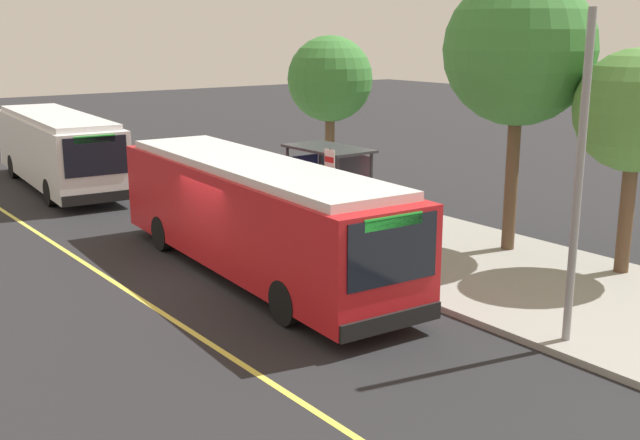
{
  "coord_description": "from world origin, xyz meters",
  "views": [
    {
      "loc": [
        16.63,
        -9.11,
        6.11
      ],
      "look_at": [
        2.55,
        1.53,
        1.77
      ],
      "focal_mm": 43.09,
      "sensor_mm": 36.0,
      "label": 1
    }
  ],
  "objects_px": {
    "transit_bus_main": "(254,213)",
    "transit_bus_second": "(58,148)",
    "waiting_bench": "(329,209)",
    "route_sign_post": "(330,184)"
  },
  "relations": [
    {
      "from": "route_sign_post",
      "to": "transit_bus_main",
      "type": "bearing_deg",
      "value": -79.75
    },
    {
      "from": "waiting_bench",
      "to": "route_sign_post",
      "type": "relative_size",
      "value": 0.57
    },
    {
      "from": "waiting_bench",
      "to": "route_sign_post",
      "type": "height_order",
      "value": "route_sign_post"
    },
    {
      "from": "transit_bus_second",
      "to": "route_sign_post",
      "type": "distance_m",
      "value": 14.16
    },
    {
      "from": "transit_bus_main",
      "to": "transit_bus_second",
      "type": "distance_m",
      "value": 14.35
    },
    {
      "from": "transit_bus_main",
      "to": "waiting_bench",
      "type": "bearing_deg",
      "value": 120.37
    },
    {
      "from": "transit_bus_main",
      "to": "transit_bus_second",
      "type": "relative_size",
      "value": 1.07
    },
    {
      "from": "transit_bus_main",
      "to": "waiting_bench",
      "type": "distance_m",
      "value": 5.23
    },
    {
      "from": "waiting_bench",
      "to": "route_sign_post",
      "type": "bearing_deg",
      "value": -37.37
    },
    {
      "from": "transit_bus_second",
      "to": "waiting_bench",
      "type": "distance_m",
      "value": 12.65
    }
  ]
}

